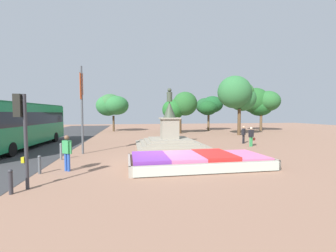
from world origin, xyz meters
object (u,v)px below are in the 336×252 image
(banner_pole, at_px, (82,106))
(pedestrian_near_planter, at_px, (67,150))
(statue_monument, at_px, (169,136))
(traffic_light_near_crossing, at_px, (22,124))
(city_bus, at_px, (18,123))
(kerb_bollard_mid_a, at_px, (40,164))
(kerb_bollard_south, at_px, (11,181))
(kerb_bollard_mid_b, at_px, (61,151))
(flower_planter, at_px, (198,161))
(pedestrian_with_handbag, at_px, (251,136))
(pedestrian_crossing_plaza, at_px, (244,134))

(banner_pole, relative_size, pedestrian_near_planter, 3.42)
(statue_monument, bearing_deg, traffic_light_near_crossing, -125.44)
(city_bus, height_order, kerb_bollard_mid_a, city_bus)
(traffic_light_near_crossing, height_order, kerb_bollard_mid_a, traffic_light_near_crossing)
(banner_pole, height_order, kerb_bollard_south, banner_pole)
(statue_monument, distance_m, kerb_bollard_mid_a, 10.57)
(banner_pole, distance_m, kerb_bollard_mid_b, 3.29)
(flower_planter, bearing_deg, kerb_bollard_mid_b, 158.12)
(pedestrian_with_handbag, relative_size, kerb_bollard_mid_a, 1.89)
(banner_pole, xyz_separation_m, pedestrian_with_handbag, (12.73, 1.14, -2.28))
(pedestrian_near_planter, bearing_deg, city_bus, 125.69)
(flower_planter, relative_size, pedestrian_near_planter, 4.23)
(pedestrian_near_planter, distance_m, kerb_bollard_mid_a, 1.24)
(statue_monument, bearing_deg, pedestrian_near_planter, -129.58)
(traffic_light_near_crossing, height_order, city_bus, city_bus)
(banner_pole, bearing_deg, kerb_bollard_south, -96.37)
(pedestrian_near_planter, height_order, pedestrian_crossing_plaza, pedestrian_near_planter)
(pedestrian_with_handbag, xyz_separation_m, kerb_bollard_mid_a, (-13.60, -5.97, -0.44))
(flower_planter, bearing_deg, traffic_light_near_crossing, -162.64)
(traffic_light_near_crossing, xyz_separation_m, kerb_bollard_mid_b, (-0.24, 5.16, -1.82))
(statue_monument, relative_size, city_bus, 0.46)
(pedestrian_near_planter, height_order, kerb_bollard_south, pedestrian_near_planter)
(kerb_bollard_south, bearing_deg, statue_monument, 55.10)
(traffic_light_near_crossing, height_order, pedestrian_crossing_plaza, traffic_light_near_crossing)
(traffic_light_near_crossing, distance_m, banner_pole, 6.98)
(flower_planter, distance_m, banner_pole, 8.48)
(kerb_bollard_mid_a, bearing_deg, pedestrian_with_handbag, 23.70)
(banner_pole, xyz_separation_m, city_bus, (-5.18, 2.97, -1.19))
(banner_pole, bearing_deg, city_bus, 150.17)
(flower_planter, distance_m, traffic_light_near_crossing, 7.71)
(flower_planter, xyz_separation_m, kerb_bollard_mid_a, (-7.34, -0.15, 0.14))
(city_bus, relative_size, kerb_bollard_mid_b, 12.42)
(banner_pole, relative_size, city_bus, 0.48)
(banner_pole, bearing_deg, statue_monument, 24.51)
(flower_planter, relative_size, traffic_light_near_crossing, 2.11)
(city_bus, distance_m, kerb_bollard_south, 11.33)
(pedestrian_with_handbag, xyz_separation_m, pedestrian_crossing_plaza, (0.27, 1.75, 0.01))
(pedestrian_near_planter, distance_m, pedestrian_crossing_plaza, 14.79)
(pedestrian_crossing_plaza, bearing_deg, flower_planter, -130.76)
(kerb_bollard_mid_b, bearing_deg, pedestrian_with_handbag, 11.96)
(pedestrian_with_handbag, distance_m, pedestrian_crossing_plaza, 1.77)
(pedestrian_with_handbag, distance_m, pedestrian_near_planter, 13.75)
(city_bus, relative_size, kerb_bollard_mid_a, 14.35)
(city_bus, bearing_deg, kerb_bollard_mid_a, -61.11)
(banner_pole, bearing_deg, pedestrian_with_handbag, 5.13)
(flower_planter, relative_size, city_bus, 0.59)
(traffic_light_near_crossing, bearing_deg, city_bus, 114.76)
(statue_monument, distance_m, kerb_bollard_south, 12.53)
(flower_planter, relative_size, kerb_bollard_mid_b, 7.35)
(pedestrian_with_handbag, distance_m, kerb_bollard_mid_a, 14.86)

